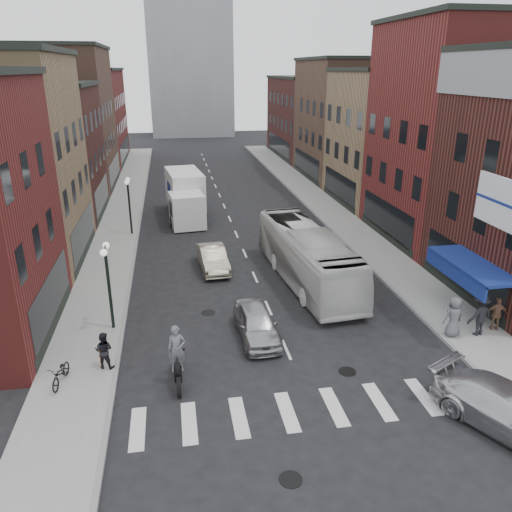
{
  "coord_description": "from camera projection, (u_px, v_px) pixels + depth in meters",
  "views": [
    {
      "loc": [
        -4.41,
        -16.94,
        11.22
      ],
      "look_at": [
        -0.5,
        5.77,
        2.53
      ],
      "focal_mm": 35.0,
      "sensor_mm": 36.0,
      "label": 1
    }
  ],
  "objects": [
    {
      "name": "curb_right",
      "position": [
        311.0,
        211.0,
        41.68
      ],
      "size": [
        0.2,
        74.0,
        0.16
      ],
      "primitive_type": "cube",
      "color": "gray",
      "rests_on": "ground"
    },
    {
      "name": "bike_rack",
      "position": [
        101.0,
        351.0,
        20.08
      ],
      "size": [
        0.08,
        0.68,
        0.8
      ],
      "color": "#D8590C",
      "rests_on": "sidewalk_left"
    },
    {
      "name": "bldg_left_mid_b",
      "position": [
        30.0,
        153.0,
        38.22
      ],
      "size": [
        10.3,
        10.2,
        10.3
      ],
      "color": "#3F1B16",
      "rests_on": "ground"
    },
    {
      "name": "billboard_sign",
      "position": [
        502.0,
        204.0,
        19.94
      ],
      "size": [
        1.52,
        3.0,
        3.7
      ],
      "color": "black",
      "rests_on": "ground"
    },
    {
      "name": "sedan_left_near",
      "position": [
        257.0,
        324.0,
        21.92
      ],
      "size": [
        1.8,
        4.14,
        1.39
      ],
      "primitive_type": "imported",
      "rotation": [
        0.0,
        0.0,
        0.04
      ],
      "color": "#A9A9AD",
      "rests_on": "ground"
    },
    {
      "name": "bldg_right_far_b",
      "position": [
        316.0,
        117.0,
        66.03
      ],
      "size": [
        10.3,
        16.2,
        10.3
      ],
      "color": "#3F1B16",
      "rests_on": "ground"
    },
    {
      "name": "sidewalk_right",
      "position": [
        329.0,
        210.0,
        41.89
      ],
      "size": [
        3.0,
        74.0,
        0.15
      ],
      "primitive_type": "cube",
      "color": "gray",
      "rests_on": "ground"
    },
    {
      "name": "motorcycle_rider",
      "position": [
        177.0,
        357.0,
        18.56
      ],
      "size": [
        0.67,
        2.4,
        2.44
      ],
      "rotation": [
        0.0,
        0.0,
        -0.01
      ],
      "color": "black",
      "rests_on": "ground"
    },
    {
      "name": "ped_right_b",
      "position": [
        497.0,
        314.0,
        22.28
      ],
      "size": [
        1.02,
        0.74,
        1.58
      ],
      "primitive_type": "imported",
      "rotation": [
        0.0,
        0.0,
        2.8
      ],
      "color": "brown",
      "rests_on": "sidewalk_right"
    },
    {
      "name": "box_truck",
      "position": [
        186.0,
        196.0,
        39.3
      ],
      "size": [
        3.1,
        8.4,
        3.55
      ],
      "rotation": [
        0.0,
        0.0,
        0.12
      ],
      "color": "white",
      "rests_on": "ground"
    },
    {
      "name": "sidewalk_left",
      "position": [
        121.0,
        220.0,
        39.19
      ],
      "size": [
        3.0,
        74.0,
        0.15
      ],
      "primitive_type": "cube",
      "color": "gray",
      "rests_on": "ground"
    },
    {
      "name": "transit_bus",
      "position": [
        307.0,
        256.0,
        27.47
      ],
      "size": [
        3.51,
        11.18,
        3.06
      ],
      "primitive_type": "imported",
      "rotation": [
        0.0,
        0.0,
        0.09
      ],
      "color": "silver",
      "rests_on": "ground"
    },
    {
      "name": "bldg_right_far_a",
      "position": [
        353.0,
        119.0,
        52.77
      ],
      "size": [
        10.3,
        12.2,
        12.3
      ],
      "color": "brown",
      "rests_on": "ground"
    },
    {
      "name": "curb_car",
      "position": [
        510.0,
        411.0,
        16.25
      ],
      "size": [
        4.26,
        5.59,
        1.51
      ],
      "primitive_type": "imported",
      "rotation": [
        0.0,
        0.0,
        0.48
      ],
      "color": "silver",
      "rests_on": "ground"
    },
    {
      "name": "awning_blue",
      "position": [
        468.0,
        266.0,
        23.08
      ],
      "size": [
        1.8,
        5.0,
        0.78
      ],
      "color": "navy",
      "rests_on": "ground"
    },
    {
      "name": "curb_left",
      "position": [
        140.0,
        220.0,
        39.46
      ],
      "size": [
        0.2,
        74.0,
        0.16
      ],
      "primitive_type": "cube",
      "color": "gray",
      "rests_on": "ground"
    },
    {
      "name": "bldg_right_mid_b",
      "position": [
        398.0,
        137.0,
        42.8
      ],
      "size": [
        10.3,
        10.2,
        11.3
      ],
      "color": "#90744F",
      "rests_on": "ground"
    },
    {
      "name": "bldg_left_far_a",
      "position": [
        56.0,
        119.0,
        47.83
      ],
      "size": [
        10.3,
        12.2,
        13.3
      ],
      "color": "brown",
      "rests_on": "ground"
    },
    {
      "name": "sedan_left_far",
      "position": [
        213.0,
        258.0,
        29.47
      ],
      "size": [
        1.77,
        4.29,
        1.38
      ],
      "primitive_type": "imported",
      "rotation": [
        0.0,
        0.0,
        0.07
      ],
      "color": "beige",
      "rests_on": "ground"
    },
    {
      "name": "streetlamp_far",
      "position": [
        129.0,
        196.0,
        34.68
      ],
      "size": [
        0.32,
        1.22,
        4.11
      ],
      "color": "black",
      "rests_on": "ground"
    },
    {
      "name": "ped_left_solo",
      "position": [
        104.0,
        350.0,
        19.45
      ],
      "size": [
        0.83,
        0.61,
        1.52
      ],
      "primitive_type": "imported",
      "rotation": [
        0.0,
        0.0,
        2.86
      ],
      "color": "black",
      "rests_on": "sidewalk_left"
    },
    {
      "name": "ped_right_c",
      "position": [
        454.0,
        317.0,
        21.74
      ],
      "size": [
        0.95,
        0.67,
        1.84
      ],
      "primitive_type": "imported",
      "rotation": [
        0.0,
        0.0,
        3.24
      ],
      "color": "#585A5F",
      "rests_on": "sidewalk_right"
    },
    {
      "name": "crosswalk_stripes",
      "position": [
        312.0,
        409.0,
        17.52
      ],
      "size": [
        12.0,
        2.2,
        0.01
      ],
      "primitive_type": "cube",
      "color": "silver",
      "rests_on": "ground"
    },
    {
      "name": "parked_bicycle",
      "position": [
        61.0,
        373.0,
        18.56
      ],
      "size": [
        0.83,
        1.71,
        0.86
      ],
      "primitive_type": "imported",
      "rotation": [
        0.0,
        0.0,
        -0.16
      ],
      "color": "black",
      "rests_on": "sidewalk_left"
    },
    {
      "name": "bldg_left_far_b",
      "position": [
        80.0,
        117.0,
        61.09
      ],
      "size": [
        10.3,
        16.2,
        11.3
      ],
      "color": "maroon",
      "rests_on": "ground"
    },
    {
      "name": "streetlamp_near",
      "position": [
        107.0,
        271.0,
        21.77
      ],
      "size": [
        0.32,
        1.22,
        4.11
      ],
      "color": "black",
      "rests_on": "ground"
    },
    {
      "name": "bldg_right_mid_a",
      "position": [
        465.0,
        134.0,
        33.05
      ],
      "size": [
        10.3,
        10.2,
        14.3
      ],
      "color": "maroon",
      "rests_on": "ground"
    },
    {
      "name": "ped_right_a",
      "position": [
        480.0,
        314.0,
        21.82
      ],
      "size": [
        1.38,
        0.93,
        1.95
      ],
      "primitive_type": "imported",
      "rotation": [
        0.0,
        0.0,
        3.41
      ],
      "color": "black",
      "rests_on": "sidewalk_right"
    },
    {
      "name": "ground",
      "position": [
        292.0,
        363.0,
        20.28
      ],
      "size": [
        160.0,
        160.0,
        0.0
      ],
      "primitive_type": "plane",
      "color": "black",
      "rests_on": "ground"
    }
  ]
}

